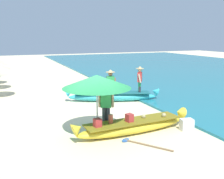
% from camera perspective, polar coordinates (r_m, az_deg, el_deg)
% --- Properties ---
extents(ground_plane, '(80.00, 80.00, 0.00)m').
position_cam_1_polar(ground_plane, '(9.67, -4.59, -8.70)').
color(ground_plane, beige).
extents(boat_yellow_foreground, '(4.55, 0.97, 0.75)m').
position_cam_1_polar(boat_yellow_foreground, '(9.26, 4.62, -7.94)').
color(boat_yellow_foreground, yellow).
rests_on(boat_yellow_foreground, ground).
extents(boat_cyan_midground, '(4.75, 2.24, 0.76)m').
position_cam_1_polar(boat_cyan_midground, '(13.62, 0.13, -1.48)').
color(boat_cyan_midground, '#33B2BC').
rests_on(boat_cyan_midground, ground).
extents(person_vendor_hatted, '(0.58, 0.44, 1.77)m').
position_cam_1_polar(person_vendor_hatted, '(12.69, -0.35, 1.06)').
color(person_vendor_hatted, '#333842').
rests_on(person_vendor_hatted, ground).
extents(person_tourist_customer, '(0.58, 0.42, 1.76)m').
position_cam_1_polar(person_tourist_customer, '(9.10, -1.32, -3.38)').
color(person_tourist_customer, '#333842').
rests_on(person_tourist_customer, ground).
extents(person_vendor_assistant, '(0.47, 0.56, 1.76)m').
position_cam_1_polar(person_vendor_assistant, '(14.22, 6.11, 2.17)').
color(person_vendor_assistant, green).
rests_on(person_vendor_assistant, ground).
extents(patio_umbrella_large, '(2.32, 2.32, 2.09)m').
position_cam_1_polar(patio_umbrella_large, '(8.69, -3.35, 1.72)').
color(patio_umbrella_large, '#B7B7BC').
rests_on(patio_umbrella_large, ground).
extents(cooler_box, '(0.50, 0.41, 0.43)m').
position_cam_1_polar(cooler_box, '(9.84, 16.08, -7.45)').
color(cooler_box, silver).
rests_on(cooler_box, ground).
extents(paddle, '(1.17, 1.51, 0.05)m').
position_cam_1_polar(paddle, '(8.43, 6.19, -11.68)').
color(paddle, '#8E6B47').
rests_on(paddle, ground).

